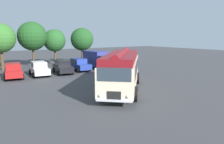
% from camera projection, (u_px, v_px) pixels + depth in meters
% --- Properties ---
extents(ground_plane, '(120.00, 120.00, 0.00)m').
position_uv_depth(ground_plane, '(119.00, 94.00, 17.73)').
color(ground_plane, '#3D3D3F').
extents(vintage_bus, '(8.62, 9.08, 3.49)m').
position_uv_depth(vintage_bus, '(122.00, 69.00, 18.70)').
color(vintage_bus, beige).
rests_on(vintage_bus, ground).
extents(car_near_left, '(2.41, 4.40, 1.66)m').
position_uv_depth(car_near_left, '(13.00, 71.00, 24.23)').
color(car_near_left, maroon).
rests_on(car_near_left, ground).
extents(car_mid_left, '(2.28, 4.35, 1.66)m').
position_uv_depth(car_mid_left, '(39.00, 69.00, 25.79)').
color(car_mid_left, silver).
rests_on(car_mid_left, ground).
extents(car_mid_right, '(2.39, 4.39, 1.66)m').
position_uv_depth(car_mid_right, '(63.00, 67.00, 27.28)').
color(car_mid_right, black).
rests_on(car_mid_right, ground).
extents(car_far_right, '(2.01, 4.23, 1.66)m').
position_uv_depth(car_far_right, '(79.00, 65.00, 29.43)').
color(car_far_right, navy).
rests_on(car_far_right, ground).
extents(box_van, '(2.52, 5.85, 2.50)m').
position_uv_depth(box_van, '(98.00, 59.00, 31.07)').
color(box_van, navy).
rests_on(box_van, ground).
extents(tree_left_of_centre, '(3.97, 3.97, 6.36)m').
position_uv_depth(tree_left_of_centre, '(0.00, 38.00, 29.39)').
color(tree_left_of_centre, '#4C3823').
rests_on(tree_left_of_centre, ground).
extents(tree_centre, '(4.29, 4.26, 6.75)m').
position_uv_depth(tree_centre, '(33.00, 36.00, 32.50)').
color(tree_centre, '#4C3823').
rests_on(tree_centre, ground).
extents(tree_right_of_centre, '(3.55, 3.55, 5.69)m').
position_uv_depth(tree_right_of_centre, '(55.00, 40.00, 35.07)').
color(tree_right_of_centre, '#4C3823').
rests_on(tree_right_of_centre, ground).
extents(tree_far_right, '(3.73, 3.73, 5.96)m').
position_uv_depth(tree_far_right, '(82.00, 40.00, 35.82)').
color(tree_far_right, '#4C3823').
rests_on(tree_far_right, ground).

